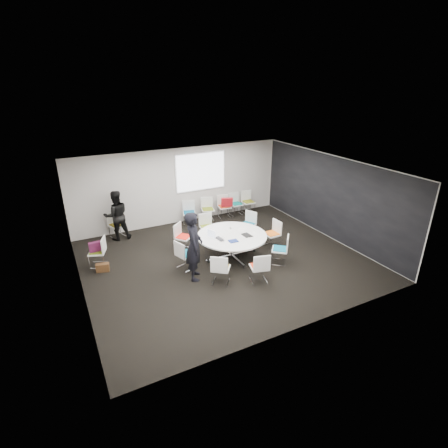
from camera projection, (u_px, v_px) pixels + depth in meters
name	position (u px, v px, depth m)	size (l,w,h in m)	color
room_shell	(227.00, 217.00, 10.05)	(8.08, 7.08, 2.88)	black
conference_table	(232.00, 241.00, 10.57)	(2.10, 2.10, 0.73)	silver
projection_screen	(201.00, 172.00, 13.01)	(1.90, 0.03, 1.35)	white
chair_ring_a	(272.00, 239.00, 11.30)	(0.47, 0.48, 0.88)	silver
chair_ring_b	(248.00, 229.00, 12.02)	(0.60, 0.61, 0.88)	silver
chair_ring_c	(207.00, 232.00, 11.81)	(0.51, 0.50, 0.88)	silver
chair_ring_d	(183.00, 242.00, 11.08)	(0.64, 0.64, 0.88)	silver
chair_ring_e	(185.00, 260.00, 10.00)	(0.57, 0.58, 0.88)	silver
chair_ring_f	(221.00, 274.00, 9.28)	(0.64, 0.64, 0.88)	silver
chair_ring_g	(259.00, 273.00, 9.34)	(0.56, 0.55, 0.88)	silver
chair_ring_h	(280.00, 255.00, 10.30)	(0.64, 0.64, 0.88)	silver
chair_back_a	(189.00, 217.00, 13.06)	(0.58, 0.57, 0.88)	silver
chair_back_b	(208.00, 214.00, 13.39)	(0.56, 0.55, 0.88)	silver
chair_back_c	(224.00, 211.00, 13.68)	(0.52, 0.51, 0.88)	silver
chair_back_d	(236.00, 208.00, 13.95)	(0.47, 0.46, 0.88)	silver
chair_back_e	(248.00, 206.00, 14.18)	(0.49, 0.47, 0.88)	silver
chair_spare_left	(99.00, 257.00, 10.15)	(0.58, 0.59, 0.88)	silver
chair_person_back	(117.00, 230.00, 11.98)	(0.58, 0.57, 0.88)	silver
person_main	(194.00, 246.00, 9.28)	(0.70, 0.46, 1.92)	black
person_back	(116.00, 215.00, 11.63)	(0.83, 0.65, 1.71)	black
laptop	(221.00, 238.00, 10.23)	(0.34, 0.22, 0.03)	#333338
laptop_lid	(211.00, 234.00, 10.26)	(0.30, 0.02, 0.22)	silver
notebook_black	(247.00, 235.00, 10.45)	(0.22, 0.30, 0.02)	black
tablet_folio	(233.00, 241.00, 10.07)	(0.26, 0.20, 0.03)	navy
papers_right	(241.00, 229.00, 10.87)	(0.30, 0.21, 0.00)	silver
papers_front	(252.00, 234.00, 10.58)	(0.30, 0.21, 0.00)	silver
cup	(231.00, 228.00, 10.88)	(0.08, 0.08, 0.09)	white
phone	(251.00, 236.00, 10.38)	(0.14, 0.07, 0.01)	black
maroon_bag	(96.00, 246.00, 10.02)	(0.40, 0.14, 0.28)	#59173C
brown_bag	(103.00, 268.00, 9.90)	(0.36, 0.16, 0.24)	#4A2E17
red_jacket	(227.00, 202.00, 13.33)	(0.44, 0.10, 0.35)	#AA141D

